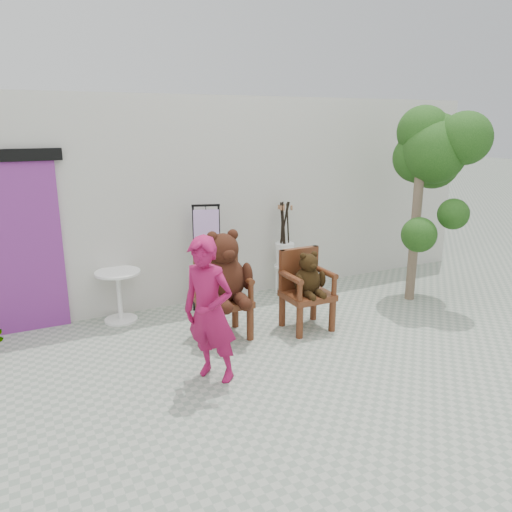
{
  "coord_description": "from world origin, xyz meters",
  "views": [
    {
      "loc": [
        -2.97,
        -4.17,
        2.64
      ],
      "look_at": [
        -0.17,
        1.41,
        0.95
      ],
      "focal_mm": 35.0,
      "sensor_mm": 36.0,
      "label": 1
    }
  ],
  "objects_px": {
    "person": "(210,312)",
    "cafe_table": "(119,290)",
    "chair_small": "(306,282)",
    "chair_big": "(223,279)",
    "stool_bucket": "(284,254)",
    "display_stand": "(207,268)",
    "tree": "(433,154)"
  },
  "relations": [
    {
      "from": "cafe_table",
      "to": "chair_big",
      "type": "bearing_deg",
      "value": -46.17
    },
    {
      "from": "person",
      "to": "display_stand",
      "type": "distance_m",
      "value": 2.26
    },
    {
      "from": "chair_big",
      "to": "display_stand",
      "type": "bearing_deg",
      "value": 79.09
    },
    {
      "from": "tree",
      "to": "person",
      "type": "bearing_deg",
      "value": -165.06
    },
    {
      "from": "stool_bucket",
      "to": "cafe_table",
      "type": "bearing_deg",
      "value": -179.98
    },
    {
      "from": "chair_big",
      "to": "display_stand",
      "type": "height_order",
      "value": "display_stand"
    },
    {
      "from": "person",
      "to": "cafe_table",
      "type": "relative_size",
      "value": 2.24
    },
    {
      "from": "stool_bucket",
      "to": "tree",
      "type": "distance_m",
      "value": 2.63
    },
    {
      "from": "chair_small",
      "to": "display_stand",
      "type": "relative_size",
      "value": 0.69
    },
    {
      "from": "stool_bucket",
      "to": "tree",
      "type": "relative_size",
      "value": 0.51
    },
    {
      "from": "cafe_table",
      "to": "tree",
      "type": "xyz_separation_m",
      "value": [
        4.42,
        -1.07,
        1.74
      ]
    },
    {
      "from": "chair_big",
      "to": "person",
      "type": "bearing_deg",
      "value": -119.7
    },
    {
      "from": "tree",
      "to": "display_stand",
      "type": "bearing_deg",
      "value": 161.32
    },
    {
      "from": "person",
      "to": "cafe_table",
      "type": "distance_m",
      "value": 2.2
    },
    {
      "from": "tree",
      "to": "stool_bucket",
      "type": "bearing_deg",
      "value": 150.06
    },
    {
      "from": "cafe_table",
      "to": "stool_bucket",
      "type": "distance_m",
      "value": 2.58
    },
    {
      "from": "chair_small",
      "to": "stool_bucket",
      "type": "relative_size",
      "value": 0.71
    },
    {
      "from": "cafe_table",
      "to": "stool_bucket",
      "type": "height_order",
      "value": "stool_bucket"
    },
    {
      "from": "tree",
      "to": "chair_small",
      "type": "bearing_deg",
      "value": -173.68
    },
    {
      "from": "cafe_table",
      "to": "stool_bucket",
      "type": "relative_size",
      "value": 0.48
    },
    {
      "from": "person",
      "to": "cafe_table",
      "type": "height_order",
      "value": "person"
    },
    {
      "from": "chair_small",
      "to": "person",
      "type": "relative_size",
      "value": 0.66
    },
    {
      "from": "chair_small",
      "to": "stool_bucket",
      "type": "height_order",
      "value": "stool_bucket"
    },
    {
      "from": "display_stand",
      "to": "stool_bucket",
      "type": "distance_m",
      "value": 1.29
    },
    {
      "from": "display_stand",
      "to": "stool_bucket",
      "type": "xyz_separation_m",
      "value": [
        1.29,
        0.0,
        0.06
      ]
    },
    {
      "from": "chair_small",
      "to": "display_stand",
      "type": "height_order",
      "value": "display_stand"
    },
    {
      "from": "person",
      "to": "stool_bucket",
      "type": "distance_m",
      "value": 2.97
    },
    {
      "from": "cafe_table",
      "to": "chair_small",
      "type": "bearing_deg",
      "value": -31.64
    },
    {
      "from": "display_stand",
      "to": "tree",
      "type": "bearing_deg",
      "value": -0.56
    },
    {
      "from": "chair_small",
      "to": "display_stand",
      "type": "distance_m",
      "value": 1.57
    },
    {
      "from": "person",
      "to": "chair_small",
      "type": "bearing_deg",
      "value": 78.97
    },
    {
      "from": "chair_big",
      "to": "cafe_table",
      "type": "bearing_deg",
      "value": 133.83
    }
  ]
}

